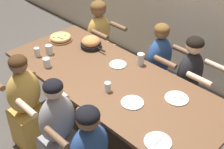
{
  "coord_description": "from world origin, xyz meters",
  "views": [
    {
      "loc": [
        1.87,
        -1.84,
        2.63
      ],
      "look_at": [
        0.0,
        0.0,
        0.81
      ],
      "focal_mm": 50.0,
      "sensor_mm": 36.0,
      "label": 1
    }
  ],
  "objects": [
    {
      "name": "skillet_bowl",
      "position": [
        -0.64,
        0.28,
        0.82
      ],
      "size": [
        0.36,
        0.25,
        0.14
      ],
      "color": "black",
      "rests_on": "dining_table"
    },
    {
      "name": "diner_near_center",
      "position": [
        0.04,
        -0.74,
        0.51
      ],
      "size": [
        0.51,
        0.4,
        1.13
      ],
      "rotation": [
        0.0,
        0.0,
        1.57
      ],
      "color": "#99999E",
      "rests_on": "ground"
    },
    {
      "name": "drinking_glass_c",
      "position": [
        -0.66,
        -0.35,
        0.81
      ],
      "size": [
        0.08,
        0.08,
        0.1
      ],
      "color": "silver",
      "rests_on": "dining_table"
    },
    {
      "name": "diner_far_midright",
      "position": [
        0.47,
        0.74,
        0.52
      ],
      "size": [
        0.51,
        0.4,
        1.14
      ],
      "rotation": [
        0.0,
        0.0,
        -1.57
      ],
      "color": "#232328",
      "rests_on": "ground"
    },
    {
      "name": "empty_plate_d",
      "position": [
        0.89,
        -0.36,
        0.77
      ],
      "size": [
        0.23,
        0.23,
        0.02
      ],
      "color": "white",
      "rests_on": "dining_table"
    },
    {
      "name": "empty_plate_b",
      "position": [
        0.67,
        0.2,
        0.77
      ],
      "size": [
        0.23,
        0.23,
        0.02
      ],
      "color": "white",
      "rests_on": "dining_table"
    },
    {
      "name": "diner_far_center",
      "position": [
        0.04,
        0.74,
        0.52
      ],
      "size": [
        0.51,
        0.4,
        1.15
      ],
      "rotation": [
        0.0,
        0.0,
        -1.57
      ],
      "color": "#2D5193",
      "rests_on": "ground"
    },
    {
      "name": "drinking_glass_a",
      "position": [
        0.03,
        0.41,
        0.82
      ],
      "size": [
        0.08,
        0.08,
        0.14
      ],
      "color": "silver",
      "rests_on": "dining_table"
    },
    {
      "name": "diner_near_midleft",
      "position": [
        -0.52,
        -0.74,
        0.51
      ],
      "size": [
        0.51,
        0.4,
        1.13
      ],
      "rotation": [
        0.0,
        0.0,
        1.57
      ],
      "color": "gold",
      "rests_on": "ground"
    },
    {
      "name": "dining_table",
      "position": [
        0.0,
        0.0,
        0.7
      ],
      "size": [
        2.52,
        1.04,
        0.76
      ],
      "color": "brown",
      "rests_on": "ground"
    },
    {
      "name": "drinking_glass_e",
      "position": [
        0.12,
        -0.18,
        0.81
      ],
      "size": [
        0.06,
        0.06,
        0.1
      ],
      "color": "silver",
      "rests_on": "dining_table"
    },
    {
      "name": "empty_plate_a",
      "position": [
        0.41,
        -0.14,
        0.77
      ],
      "size": [
        0.21,
        0.21,
        0.02
      ],
      "color": "white",
      "rests_on": "dining_table"
    },
    {
      "name": "pizza_board_main",
      "position": [
        -1.04,
        0.12,
        0.79
      ],
      "size": [
        0.29,
        0.29,
        0.06
      ],
      "color": "#996B42",
      "rests_on": "dining_table"
    },
    {
      "name": "empty_plate_c",
      "position": [
        -0.14,
        0.23,
        0.77
      ],
      "size": [
        0.19,
        0.19,
        0.02
      ],
      "color": "white",
      "rests_on": "dining_table"
    },
    {
      "name": "diner_far_left",
      "position": [
        -1.0,
        0.74,
        0.52
      ],
      "size": [
        0.51,
        0.4,
        1.12
      ],
      "rotation": [
        0.0,
        0.0,
        -1.57
      ],
      "color": "gold",
      "rests_on": "ground"
    },
    {
      "name": "ground_plane",
      "position": [
        0.0,
        0.0,
        0.0
      ],
      "size": [
        18.0,
        18.0,
        0.0
      ],
      "primitive_type": "plane",
      "color": "#514C47",
      "rests_on": "ground"
    },
    {
      "name": "drinking_glass_b",
      "position": [
        -0.92,
        -0.3,
        0.81
      ],
      "size": [
        0.06,
        0.06,
        0.11
      ],
      "color": "silver",
      "rests_on": "dining_table"
    },
    {
      "name": "cocktail_glass_blue",
      "position": [
        -0.87,
        -0.17,
        0.81
      ],
      "size": [
        0.08,
        0.08,
        0.14
      ],
      "color": "silver",
      "rests_on": "dining_table"
    }
  ]
}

